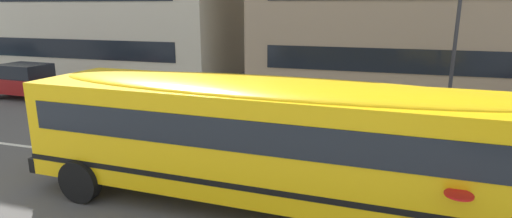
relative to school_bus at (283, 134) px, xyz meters
The scene contains 6 objects.
ground_plane 4.08m from the school_bus, 156.93° to the left, with size 400.00×400.00×0.00m, color #54514F.
sidewalk_far 10.58m from the school_bus, 109.10° to the left, with size 120.00×3.00×0.01m, color gray.
lane_centreline 4.08m from the school_bus, 156.93° to the left, with size 110.00×0.16×0.01m, color silver.
school_bus is the anchor object (origin of this frame).
parked_car_red_under_tree 15.98m from the school_bus, 153.79° to the left, with size 3.97×2.02×1.64m.
street_lamp 10.51m from the school_bus, 64.31° to the left, with size 0.44×0.44×6.80m.
Camera 1 is at (5.35, -9.41, 4.28)m, focal length 28.61 mm.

